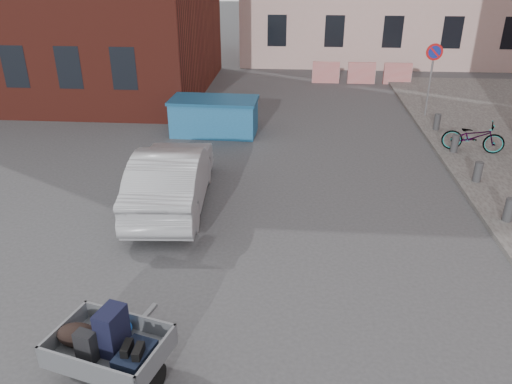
# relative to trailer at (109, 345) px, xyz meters

# --- Properties ---
(ground) EXTENTS (120.00, 120.00, 0.00)m
(ground) POSITION_rel_trailer_xyz_m (1.50, 3.98, -0.61)
(ground) COLOR #38383A
(ground) RESTS_ON ground
(no_parking_sign) EXTENTS (0.60, 0.09, 2.65)m
(no_parking_sign) POSITION_rel_trailer_xyz_m (7.50, 13.46, 1.41)
(no_parking_sign) COLOR gray
(no_parking_sign) RESTS_ON sidewalk
(bollards) EXTENTS (0.22, 9.02, 0.55)m
(bollards) POSITION_rel_trailer_xyz_m (7.50, 7.38, -0.21)
(bollards) COLOR #3A3A3D
(bollards) RESTS_ON sidewalk
(barriers) EXTENTS (4.70, 0.18, 1.00)m
(barriers) POSITION_rel_trailer_xyz_m (5.70, 18.98, -0.11)
(barriers) COLOR red
(barriers) RESTS_ON ground
(trailer) EXTENTS (1.84, 1.96, 1.20)m
(trailer) POSITION_rel_trailer_xyz_m (0.00, 0.00, 0.00)
(trailer) COLOR black
(trailer) RESTS_ON ground
(dumpster) EXTENTS (3.00, 1.63, 1.24)m
(dumpster) POSITION_rel_trailer_xyz_m (-0.19, 11.07, 0.01)
(dumpster) COLOR #2269A3
(dumpster) RESTS_ON ground
(silver_car) EXTENTS (1.89, 4.65, 1.50)m
(silver_car) POSITION_rel_trailer_xyz_m (-0.39, 5.61, 0.14)
(silver_car) COLOR #9D9FA4
(silver_car) RESTS_ON ground
(bicycle) EXTENTS (1.91, 1.03, 0.95)m
(bicycle) POSITION_rel_trailer_xyz_m (8.05, 9.69, -0.01)
(bicycle) COLOR black
(bicycle) RESTS_ON sidewalk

